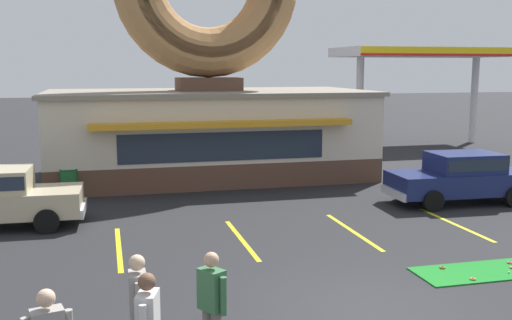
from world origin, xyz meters
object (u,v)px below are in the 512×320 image
Objects in this scene: trash_bin at (69,183)px; pedestrian_blue_sweater_man at (138,307)px; car_navy at (461,176)px; pedestrian_hooded_kid at (212,302)px; golf_ball at (509,272)px.

pedestrian_blue_sweater_man is at bearing -82.58° from trash_bin.
car_navy is at bearing 38.42° from pedestrian_blue_sweater_man.
car_navy is 13.40m from pedestrian_blue_sweater_man.
pedestrian_hooded_kid is at bearing -138.56° from car_navy.
golf_ball is 0.04× the size of trash_bin.
pedestrian_hooded_kid reaches higher than car_navy.
golf_ball is at bearing -46.84° from trash_bin.
pedestrian_blue_sweater_man is 12.16m from trash_bin.
pedestrian_blue_sweater_man is 1.02× the size of pedestrian_hooded_kid.
car_navy reaches higher than golf_ball.
golf_ball is 0.01× the size of car_navy.
trash_bin is (-9.25, 9.87, 0.45)m from golf_ball.
trash_bin is (-2.60, 12.08, -0.43)m from pedestrian_hooded_kid.
car_navy is 12.62m from pedestrian_hooded_kid.
pedestrian_blue_sweater_man reaches higher than trash_bin.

